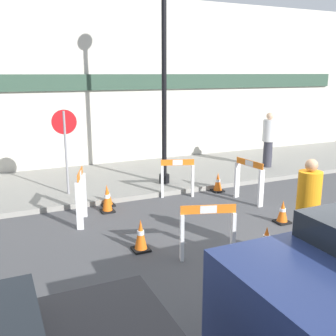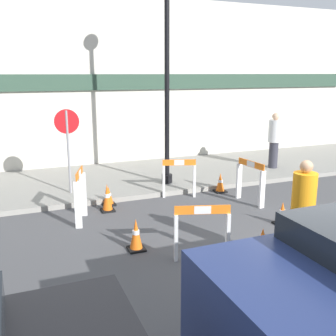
{
  "view_description": "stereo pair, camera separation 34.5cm",
  "coord_description": "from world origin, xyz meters",
  "px_view_note": "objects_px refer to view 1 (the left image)",
  "views": [
    {
      "loc": [
        -4.94,
        -4.31,
        3.09
      ],
      "look_at": [
        -1.39,
        3.54,
        1.0
      ],
      "focal_mm": 42.0,
      "sensor_mm": 36.0,
      "label": 1
    },
    {
      "loc": [
        -4.63,
        -4.44,
        3.09
      ],
      "look_at": [
        -1.39,
        3.54,
        1.0
      ],
      "focal_mm": 42.0,
      "sensor_mm": 36.0,
      "label": 2
    }
  ],
  "objects_px": {
    "stop_sign": "(65,138)",
    "streetlamp_post": "(164,44)",
    "person_pedestrian": "(269,138)",
    "person_worker": "(308,210)"
  },
  "relations": [
    {
      "from": "stop_sign",
      "to": "streetlamp_post",
      "type": "bearing_deg",
      "value": -176.22
    },
    {
      "from": "stop_sign",
      "to": "person_pedestrian",
      "type": "distance_m",
      "value": 6.47
    },
    {
      "from": "streetlamp_post",
      "to": "person_worker",
      "type": "height_order",
      "value": "streetlamp_post"
    },
    {
      "from": "person_worker",
      "to": "person_pedestrian",
      "type": "bearing_deg",
      "value": -51.06
    },
    {
      "from": "streetlamp_post",
      "to": "stop_sign",
      "type": "xyz_separation_m",
      "value": [
        -2.62,
        0.06,
        -2.27
      ]
    },
    {
      "from": "person_pedestrian",
      "to": "streetlamp_post",
      "type": "bearing_deg",
      "value": 26.75
    },
    {
      "from": "streetlamp_post",
      "to": "stop_sign",
      "type": "relative_size",
      "value": 2.74
    },
    {
      "from": "person_worker",
      "to": "person_pedestrian",
      "type": "height_order",
      "value": "person_pedestrian"
    },
    {
      "from": "streetlamp_post",
      "to": "stop_sign",
      "type": "distance_m",
      "value": 3.47
    },
    {
      "from": "person_worker",
      "to": "stop_sign",
      "type": "bearing_deg",
      "value": 10.94
    }
  ]
}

